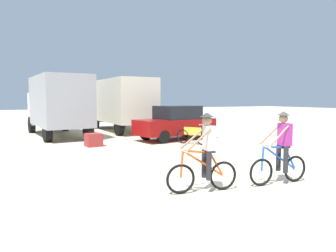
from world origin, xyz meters
name	(u,v)px	position (x,y,z in m)	size (l,w,h in m)	color
ground_plane	(249,182)	(0.00, 0.00, 0.00)	(120.00, 120.00, 0.00)	beige
box_truck_grey_hauler	(58,103)	(-2.93, 12.59, 1.87)	(2.88, 6.91, 3.35)	#9E9EA3
box_truck_cream_rv	(122,103)	(1.19, 13.54, 1.87)	(2.56, 6.81, 3.35)	beige
sedan_parked	(176,123)	(2.30, 8.20, 0.88)	(4.43, 2.42, 1.76)	maroon
cyclist_orange_shirt	(205,155)	(-1.49, -0.20, 0.85)	(1.72, 0.54, 1.82)	black
cyclist_cowboy_hat	(281,150)	(0.59, -0.48, 0.85)	(1.73, 0.52, 1.82)	black
bicycle_spare	(193,136)	(2.20, 6.37, 0.40)	(0.92, 1.53, 0.97)	black
supply_crate	(93,140)	(-2.08, 7.86, 0.29)	(0.67, 0.66, 0.58)	#9E2D2D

